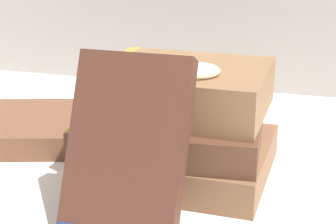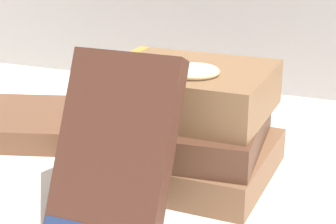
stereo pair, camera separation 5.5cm
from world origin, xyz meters
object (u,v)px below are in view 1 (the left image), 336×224
object	(u,v)px
book_flat_bottom	(175,156)
book_flat_middle	(169,127)
book_side_left	(11,128)
reading_glasses	(147,124)
book_flat_top	(179,88)
book_leaning_front	(126,154)
pocket_watch	(193,71)

from	to	relation	value
book_flat_bottom	book_flat_middle	xyz separation A→B (m)	(-0.01, -0.00, 0.03)
book_side_left	reading_glasses	world-z (taller)	book_side_left
book_flat_middle	book_flat_top	size ratio (longest dim) A/B	1.14
book_side_left	reading_glasses	bearing A→B (deg)	15.02
book_flat_top	book_side_left	distance (m)	0.24
book_flat_top	reading_glasses	distance (m)	0.17
book_flat_bottom	book_flat_middle	world-z (taller)	book_flat_middle
book_side_left	book_leaning_front	size ratio (longest dim) A/B	1.78
book_leaning_front	book_flat_bottom	bearing A→B (deg)	86.88
book_side_left	reading_glasses	xyz separation A→B (m)	(0.15, 0.09, -0.01)
book_flat_middle	book_leaning_front	bearing A→B (deg)	-95.53
reading_glasses	book_flat_bottom	bearing A→B (deg)	-48.14
book_flat_top	reading_glasses	size ratio (longest dim) A/B	1.52
book_flat_middle	book_side_left	size ratio (longest dim) A/B	0.72
book_flat_bottom	reading_glasses	distance (m)	0.15
book_flat_middle	pocket_watch	size ratio (longest dim) A/B	3.51
pocket_watch	reading_glasses	xyz separation A→B (m)	(-0.10, 0.15, -0.12)
book_flat_top	reading_glasses	xyz separation A→B (m)	(-0.08, 0.12, -0.09)
book_flat_middle	book_flat_top	bearing A→B (deg)	45.88
book_flat_top	book_leaning_front	bearing A→B (deg)	-93.29
book_flat_bottom	book_side_left	bearing A→B (deg)	172.65
pocket_watch	book_flat_middle	bearing A→B (deg)	150.43
book_flat_top	book_leaning_front	xyz separation A→B (m)	(-0.01, -0.14, -0.02)
book_side_left	pocket_watch	size ratio (longest dim) A/B	4.90
book_side_left	pocket_watch	distance (m)	0.27
book_flat_bottom	pocket_watch	world-z (taller)	pocket_watch
book_leaning_front	reading_glasses	bearing A→B (deg)	105.02
book_flat_bottom	pocket_watch	distance (m)	0.11
book_flat_bottom	pocket_watch	bearing A→B (deg)	-40.27
book_flat_bottom	book_flat_middle	size ratio (longest dim) A/B	0.97
book_flat_bottom	book_side_left	xyz separation A→B (m)	(-0.22, 0.03, -0.00)
book_flat_top	book_side_left	xyz separation A→B (m)	(-0.23, 0.03, -0.08)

